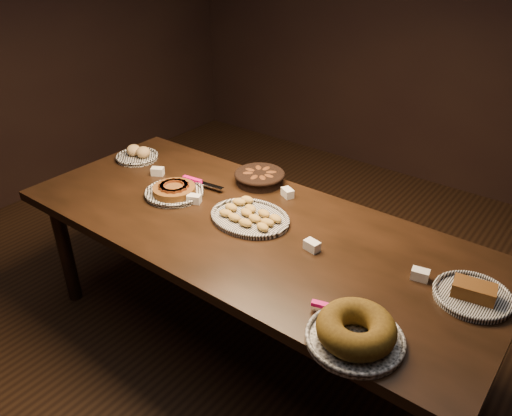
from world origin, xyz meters
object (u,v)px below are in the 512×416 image
Objects in this scene: apple_tart_plate at (175,191)px; bundt_cake_plate at (356,331)px; buffet_table at (250,237)px; madeleine_platter at (250,217)px.

bundt_cake_plate reaches higher than apple_tart_plate.
apple_tart_plate is at bearing 176.96° from bundt_cake_plate.
madeleine_platter is (-0.03, 0.04, 0.09)m from buffet_table.
apple_tart_plate is 0.86× the size of madeleine_platter.
madeleine_platter is (0.48, 0.04, -0.00)m from apple_tart_plate.
madeleine_platter is at bearing 22.00° from apple_tart_plate.
buffet_table is 6.19× the size of bundt_cake_plate.
bundt_cake_plate is (0.79, -0.42, 0.03)m from madeleine_platter.
buffet_table is 6.80× the size of apple_tart_plate.
bundt_cake_plate is at bearing -26.35° from buffet_table.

